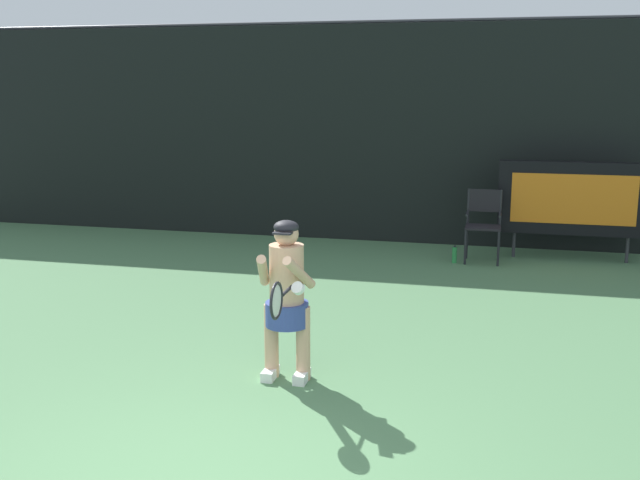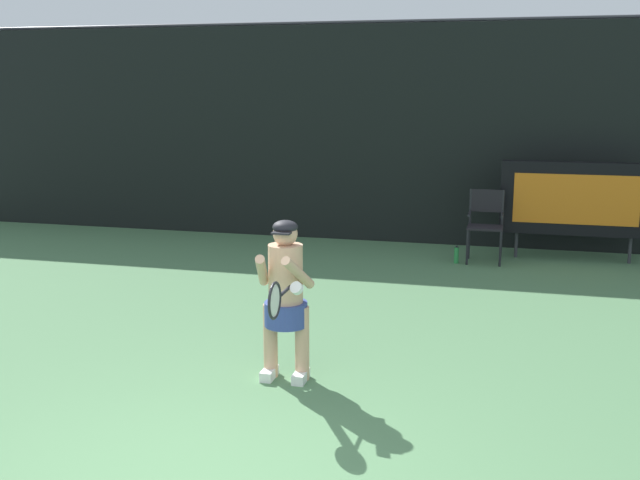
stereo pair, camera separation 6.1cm
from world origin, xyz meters
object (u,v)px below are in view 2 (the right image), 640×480
at_px(water_bottle, 456,255).
at_px(tennis_player, 285,294).
at_px(umpire_chair, 486,221).
at_px(tennis_racket, 275,300).
at_px(scoreboard, 575,199).

distance_m(water_bottle, tennis_player, 5.15).
distance_m(umpire_chair, tennis_racket, 6.00).
height_order(umpire_chair, water_bottle, umpire_chair).
bearing_deg(tennis_racket, tennis_player, 99.51).
bearing_deg(scoreboard, umpire_chair, -162.20).
bearing_deg(water_bottle, tennis_player, -103.11).
bearing_deg(scoreboard, tennis_racket, -113.71).
bearing_deg(umpire_chair, tennis_player, -106.72).
bearing_deg(water_bottle, scoreboard, 20.21).
bearing_deg(tennis_player, umpire_chair, 73.28).
xyz_separation_m(umpire_chair, tennis_racket, (-1.45, -5.82, 0.31)).
relative_size(scoreboard, water_bottle, 8.30).
height_order(water_bottle, tennis_player, tennis_player).
relative_size(umpire_chair, water_bottle, 4.08).
bearing_deg(scoreboard, water_bottle, -159.79).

